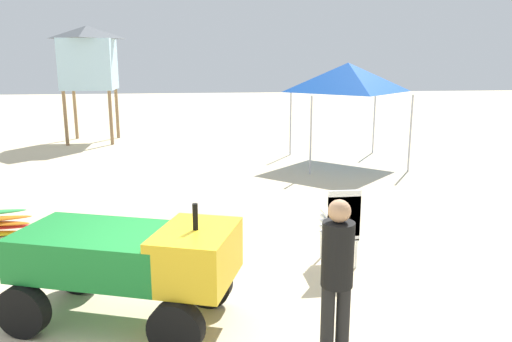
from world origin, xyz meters
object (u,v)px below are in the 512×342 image
Objects in this scene: lifeguard_near_center at (337,271)px; popup_canopy at (348,77)px; utility_cart at (130,259)px; lifeguard_tower at (88,58)px; stacked_plastic_chairs at (341,221)px.

lifeguard_near_center is 10.29m from popup_canopy.
utility_cart is 1.63× the size of lifeguard_near_center.
utility_cart is at bearing -77.89° from lifeguard_tower.
lifeguard_near_center is 15.62m from lifeguard_tower.
lifeguard_tower is at bearing 115.27° from stacked_plastic_chairs.
stacked_plastic_chairs is at bearing -107.65° from popup_canopy.
stacked_plastic_chairs is 2.47m from lifeguard_near_center.
popup_canopy is (3.10, 9.70, 1.51)m from lifeguard_near_center.
lifeguard_near_center reaches higher than utility_cart.
utility_cart is 3.16m from stacked_plastic_chairs.
stacked_plastic_chairs is 13.81m from lifeguard_tower.
lifeguard_near_center is 0.41× the size of lifeguard_tower.
lifeguard_tower is (-5.05, 14.64, 2.07)m from lifeguard_near_center.
lifeguard_near_center is at bearing -26.53° from utility_cart.
popup_canopy reaches higher than lifeguard_near_center.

